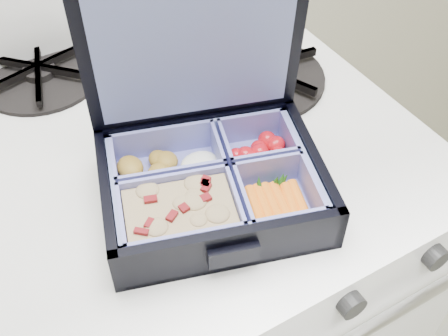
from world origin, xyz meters
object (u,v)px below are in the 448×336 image
bento_box (212,186)px  burner_grate (255,71)px  fork (158,123)px  stove (185,310)px

bento_box → burner_grate: (0.16, 0.16, -0.01)m
bento_box → burner_grate: 0.23m
burner_grate → fork: size_ratio=1.15×
fork → bento_box: bearing=-37.6°
fork → stove: bearing=-19.9°
bento_box → fork: bearing=105.8°
stove → fork: size_ratio=5.15×
stove → burner_grate: 0.46m
stove → fork: bearing=106.6°
stove → bento_box: 0.47m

